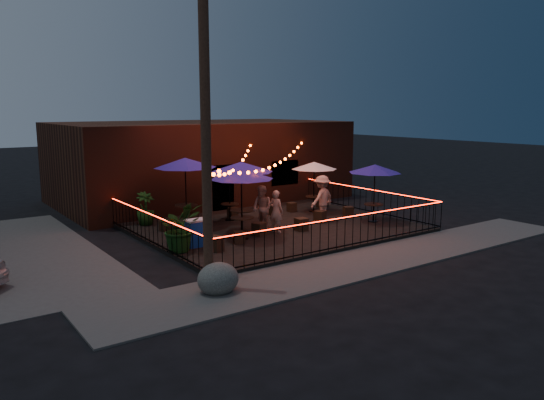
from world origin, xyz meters
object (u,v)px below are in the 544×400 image
(cafe_table_0, at_px, (242,175))
(cafe_table_5, at_px, (314,166))
(cafe_table_3, at_px, (229,171))
(cafe_table_1, at_px, (185,164))
(cafe_table_2, at_px, (241,168))
(boulder, at_px, (218,279))
(cafe_table_4, at_px, (375,170))
(cooler, at_px, (197,233))
(utility_pole, at_px, (206,137))

(cafe_table_0, height_order, cafe_table_5, cafe_table_0)
(cafe_table_3, bearing_deg, cafe_table_1, 176.51)
(cafe_table_3, bearing_deg, cafe_table_2, -108.87)
(boulder, bearing_deg, cafe_table_4, 20.32)
(cafe_table_1, height_order, cafe_table_2, cafe_table_1)
(cafe_table_1, bearing_deg, cafe_table_3, -3.49)
(cafe_table_2, distance_m, cooler, 3.18)
(cafe_table_1, distance_m, cafe_table_3, 1.95)
(cafe_table_1, distance_m, cafe_table_5, 5.95)
(cafe_table_2, bearing_deg, cafe_table_0, -121.40)
(cafe_table_0, relative_size, boulder, 2.97)
(cafe_table_2, xyz_separation_m, cooler, (-2.36, -0.94, -1.93))
(cafe_table_3, xyz_separation_m, cooler, (-3.04, -2.94, -1.56))
(cafe_table_0, relative_size, cafe_table_2, 0.95)
(cafe_table_4, xyz_separation_m, cafe_table_5, (-0.64, 3.02, -0.10))
(cooler, bearing_deg, cafe_table_4, -4.15)
(cooler, distance_m, boulder, 4.31)
(cafe_table_5, bearing_deg, cooler, -161.35)
(cafe_table_1, bearing_deg, cafe_table_0, -78.16)
(cafe_table_2, height_order, cafe_table_4, cafe_table_2)
(cafe_table_4, xyz_separation_m, cooler, (-7.68, 0.65, -1.66))
(cafe_table_1, xyz_separation_m, boulder, (-2.61, -7.09, -2.20))
(cafe_table_3, bearing_deg, cafe_table_0, -113.17)
(cafe_table_2, height_order, cafe_table_5, cafe_table_2)
(cafe_table_3, bearing_deg, utility_pole, -124.80)
(cafe_table_3, bearing_deg, boulder, -122.93)
(utility_pole, xyz_separation_m, boulder, (0.04, -0.42, -3.61))
(utility_pole, distance_m, cafe_table_2, 6.15)
(cafe_table_0, bearing_deg, utility_pole, -132.40)
(cafe_table_5, bearing_deg, cafe_table_0, -155.61)
(cafe_table_2, relative_size, cafe_table_4, 1.21)
(cafe_table_1, xyz_separation_m, cafe_table_4, (6.54, -3.70, -0.31))
(cafe_table_0, height_order, cafe_table_1, cafe_table_1)
(cafe_table_5, distance_m, cooler, 7.59)
(boulder, bearing_deg, utility_pole, 95.16)
(cafe_table_1, relative_size, cooler, 3.40)
(cafe_table_2, xyz_separation_m, cafe_table_5, (4.68, 1.44, -0.37))
(cafe_table_0, bearing_deg, cafe_table_2, 58.60)
(cafe_table_0, distance_m, cafe_table_1, 3.13)
(utility_pole, height_order, cooler, utility_pole)
(boulder, bearing_deg, cafe_table_5, 36.99)
(cafe_table_1, distance_m, boulder, 7.87)
(cafe_table_0, xyz_separation_m, cafe_table_3, (1.26, 2.95, -0.25))
(cafe_table_1, distance_m, cafe_table_4, 7.52)
(cafe_table_5, bearing_deg, cafe_table_4, -78.06)
(cafe_table_0, bearing_deg, cafe_table_4, -6.19)
(utility_pole, bearing_deg, cafe_table_3, 55.20)
(cafe_table_0, bearing_deg, cafe_table_5, 24.39)
(cafe_table_5, xyz_separation_m, cooler, (-7.04, -2.38, -1.56))
(utility_pole, xyz_separation_m, cafe_table_2, (3.87, 4.55, -1.46))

